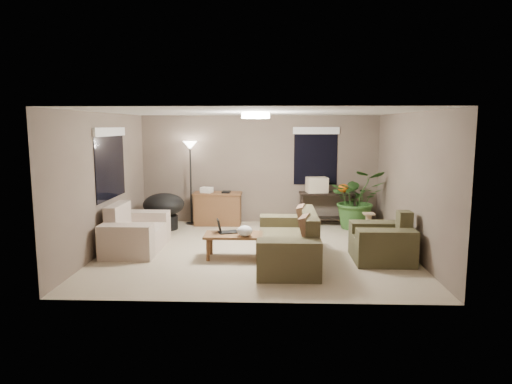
{
  "coord_description": "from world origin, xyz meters",
  "views": [
    {
      "loc": [
        0.3,
        -8.12,
        2.27
      ],
      "look_at": [
        0.0,
        0.2,
        1.05
      ],
      "focal_mm": 32.0,
      "sensor_mm": 36.0,
      "label": 1
    }
  ],
  "objects_px": {
    "desk": "(218,209)",
    "cat_scratching_post": "(368,227)",
    "main_sofa": "(290,244)",
    "floor_lamp": "(190,155)",
    "loveseat": "(135,234)",
    "armchair": "(383,243)",
    "papasan_chair": "(164,208)",
    "houseplant": "(357,206)",
    "coffee_table": "(234,237)",
    "console_table": "(327,206)"
  },
  "relations": [
    {
      "from": "loveseat",
      "to": "armchair",
      "type": "height_order",
      "value": "same"
    },
    {
      "from": "console_table",
      "to": "houseplant",
      "type": "xyz_separation_m",
      "value": [
        0.6,
        -0.38,
        0.08
      ]
    },
    {
      "from": "main_sofa",
      "to": "desk",
      "type": "height_order",
      "value": "main_sofa"
    },
    {
      "from": "coffee_table",
      "to": "desk",
      "type": "distance_m",
      "value": 2.69
    },
    {
      "from": "desk",
      "to": "floor_lamp",
      "type": "relative_size",
      "value": 0.58
    },
    {
      "from": "main_sofa",
      "to": "armchair",
      "type": "xyz_separation_m",
      "value": [
        1.57,
        0.12,
        0.0
      ]
    },
    {
      "from": "loveseat",
      "to": "papasan_chair",
      "type": "distance_m",
      "value": 1.7
    },
    {
      "from": "floor_lamp",
      "to": "main_sofa",
      "type": "bearing_deg",
      "value": -53.31
    },
    {
      "from": "main_sofa",
      "to": "floor_lamp",
      "type": "relative_size",
      "value": 1.15
    },
    {
      "from": "main_sofa",
      "to": "coffee_table",
      "type": "xyz_separation_m",
      "value": [
        -0.96,
        0.19,
        0.06
      ]
    },
    {
      "from": "console_table",
      "to": "papasan_chair",
      "type": "distance_m",
      "value": 3.7
    },
    {
      "from": "main_sofa",
      "to": "floor_lamp",
      "type": "xyz_separation_m",
      "value": [
        -2.17,
        2.91,
        1.3
      ]
    },
    {
      "from": "papasan_chair",
      "to": "floor_lamp",
      "type": "xyz_separation_m",
      "value": [
        0.5,
        0.57,
        1.13
      ]
    },
    {
      "from": "loveseat",
      "to": "coffee_table",
      "type": "height_order",
      "value": "loveseat"
    },
    {
      "from": "floor_lamp",
      "to": "houseplant",
      "type": "height_order",
      "value": "floor_lamp"
    },
    {
      "from": "desk",
      "to": "armchair",
      "type": "bearing_deg",
      "value": -40.93
    },
    {
      "from": "main_sofa",
      "to": "floor_lamp",
      "type": "distance_m",
      "value": 3.86
    },
    {
      "from": "papasan_chair",
      "to": "coffee_table",
      "type": "bearing_deg",
      "value": -51.35
    },
    {
      "from": "console_table",
      "to": "papasan_chair",
      "type": "xyz_separation_m",
      "value": [
        -3.65,
        -0.59,
        0.03
      ]
    },
    {
      "from": "papasan_chair",
      "to": "houseplant",
      "type": "distance_m",
      "value": 4.26
    },
    {
      "from": "main_sofa",
      "to": "cat_scratching_post",
      "type": "distance_m",
      "value": 2.44
    },
    {
      "from": "loveseat",
      "to": "main_sofa",
      "type": "bearing_deg",
      "value": -13.06
    },
    {
      "from": "main_sofa",
      "to": "coffee_table",
      "type": "relative_size",
      "value": 2.2
    },
    {
      "from": "floor_lamp",
      "to": "cat_scratching_post",
      "type": "height_order",
      "value": "floor_lamp"
    },
    {
      "from": "armchair",
      "to": "desk",
      "type": "xyz_separation_m",
      "value": [
        -3.11,
        2.7,
        0.08
      ]
    },
    {
      "from": "desk",
      "to": "cat_scratching_post",
      "type": "xyz_separation_m",
      "value": [
        3.22,
        -1.05,
        -0.16
      ]
    },
    {
      "from": "floor_lamp",
      "to": "armchair",
      "type": "bearing_deg",
      "value": -36.75
    },
    {
      "from": "desk",
      "to": "main_sofa",
      "type": "bearing_deg",
      "value": -61.33
    },
    {
      "from": "loveseat",
      "to": "console_table",
      "type": "xyz_separation_m",
      "value": [
        3.79,
        2.28,
        0.14
      ]
    },
    {
      "from": "main_sofa",
      "to": "houseplant",
      "type": "relative_size",
      "value": 1.66
    },
    {
      "from": "desk",
      "to": "coffee_table",
      "type": "bearing_deg",
      "value": -77.43
    },
    {
      "from": "desk",
      "to": "papasan_chair",
      "type": "distance_m",
      "value": 1.23
    },
    {
      "from": "armchair",
      "to": "floor_lamp",
      "type": "relative_size",
      "value": 0.52
    },
    {
      "from": "houseplant",
      "to": "loveseat",
      "type": "bearing_deg",
      "value": -156.67
    },
    {
      "from": "loveseat",
      "to": "armchair",
      "type": "distance_m",
      "value": 4.42
    },
    {
      "from": "main_sofa",
      "to": "floor_lamp",
      "type": "bearing_deg",
      "value": 126.69
    },
    {
      "from": "houseplant",
      "to": "cat_scratching_post",
      "type": "relative_size",
      "value": 2.64
    },
    {
      "from": "desk",
      "to": "cat_scratching_post",
      "type": "distance_m",
      "value": 3.39
    },
    {
      "from": "main_sofa",
      "to": "cat_scratching_post",
      "type": "xyz_separation_m",
      "value": [
        1.68,
        1.77,
        -0.08
      ]
    },
    {
      "from": "armchair",
      "to": "papasan_chair",
      "type": "xyz_separation_m",
      "value": [
        -4.25,
        2.22,
        0.17
      ]
    },
    {
      "from": "coffee_table",
      "to": "floor_lamp",
      "type": "xyz_separation_m",
      "value": [
        -1.22,
        2.73,
        1.24
      ]
    },
    {
      "from": "main_sofa",
      "to": "armchair",
      "type": "height_order",
      "value": "same"
    },
    {
      "from": "armchair",
      "to": "cat_scratching_post",
      "type": "relative_size",
      "value": 2.0
    },
    {
      "from": "loveseat",
      "to": "desk",
      "type": "relative_size",
      "value": 1.45
    },
    {
      "from": "papasan_chair",
      "to": "desk",
      "type": "bearing_deg",
      "value": 22.91
    },
    {
      "from": "main_sofa",
      "to": "loveseat",
      "type": "distance_m",
      "value": 2.89
    },
    {
      "from": "coffee_table",
      "to": "floor_lamp",
      "type": "relative_size",
      "value": 0.52
    },
    {
      "from": "loveseat",
      "to": "floor_lamp",
      "type": "height_order",
      "value": "floor_lamp"
    },
    {
      "from": "papasan_chair",
      "to": "cat_scratching_post",
      "type": "xyz_separation_m",
      "value": [
        4.35,
        -0.57,
        -0.25
      ]
    },
    {
      "from": "loveseat",
      "to": "desk",
      "type": "height_order",
      "value": "loveseat"
    }
  ]
}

